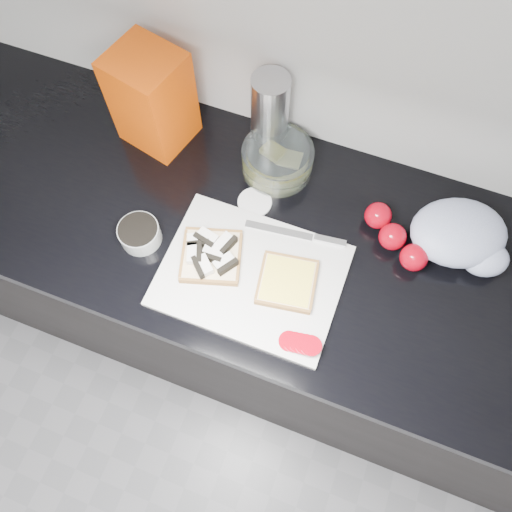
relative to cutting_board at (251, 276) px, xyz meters
The scene contains 14 objects.
base_cabinet 0.49m from the cutting_board, 77.84° to the left, with size 3.50×0.60×0.86m, color black.
countertop 0.13m from the cutting_board, 77.84° to the left, with size 3.50×0.64×0.04m, color black.
cutting_board is the anchor object (origin of this frame).
bread_left 0.10m from the cutting_board, behind, with size 0.17×0.17×0.04m.
bread_right 0.08m from the cutting_board, ahead, with size 0.15×0.15×0.02m.
tomato_slices 0.19m from the cutting_board, 36.41° to the right, with size 0.10×0.06×0.02m.
knife 0.16m from the cutting_board, 56.58° to the left, with size 0.24×0.05×0.01m.
seed_tub 0.27m from the cutting_board, behind, with size 0.09×0.09×0.05m.
tub_lid 0.19m from the cutting_board, 108.65° to the left, with size 0.08×0.08×0.01m, color silver.
glass_bowl 0.30m from the cutting_board, 98.73° to the left, with size 0.17×0.17×0.07m.
bread_bag 0.48m from the cutting_board, 141.11° to the left, with size 0.16×0.15×0.25m, color #CD4903.
steel_canister 0.39m from the cutting_board, 104.28° to the left, with size 0.09×0.09×0.22m, color #B6B6BB.
grocery_bag 0.48m from the cutting_board, 30.35° to the left, with size 0.27×0.25×0.10m.
whole_tomatoes 0.34m from the cutting_board, 35.65° to the left, with size 0.17×0.14×0.06m.
Camera 1 is at (0.14, 0.68, 1.94)m, focal length 35.00 mm.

